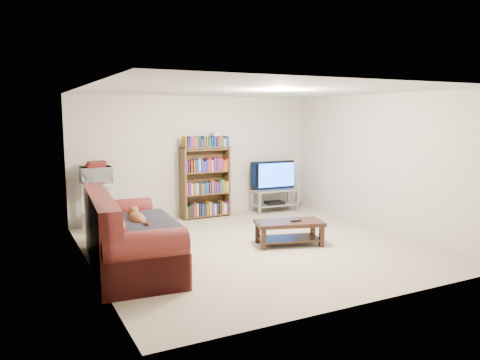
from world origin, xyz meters
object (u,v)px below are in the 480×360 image
tv_stand (275,196)px  bookshelf (205,181)px  coffee_table (289,228)px  sofa (124,242)px

tv_stand → bookshelf: 1.57m
coffee_table → bookshelf: size_ratio=0.81×
coffee_table → tv_stand: 2.56m
sofa → bookshelf: (2.18, 2.38, 0.38)m
coffee_table → tv_stand: bearing=79.7°
sofa → coffee_table: sofa is taller
sofa → coffee_table: 2.57m
coffee_table → bookshelf: 2.53m
coffee_table → bookshelf: bearing=114.7°
sofa → bookshelf: size_ratio=1.72×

